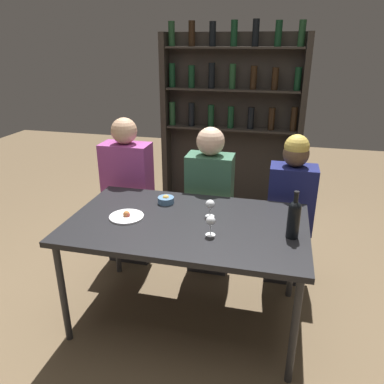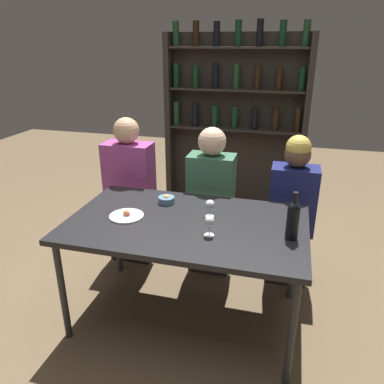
{
  "view_description": "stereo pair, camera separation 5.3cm",
  "coord_description": "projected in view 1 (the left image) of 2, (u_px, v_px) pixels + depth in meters",
  "views": [
    {
      "loc": [
        0.54,
        -2.1,
        1.84
      ],
      "look_at": [
        0.0,
        0.14,
        0.91
      ],
      "focal_mm": 35.0,
      "sensor_mm": 36.0,
      "label": 1
    },
    {
      "loc": [
        0.59,
        -2.09,
        1.84
      ],
      "look_at": [
        0.0,
        0.14,
        0.91
      ],
      "focal_mm": 35.0,
      "sensor_mm": 36.0,
      "label": 2
    }
  ],
  "objects": [
    {
      "name": "seated_person_right",
      "position": [
        290.0,
        213.0,
        2.92
      ],
      "size": [
        0.35,
        0.22,
        1.22
      ],
      "color": "#26262B",
      "rests_on": "ground_plane"
    },
    {
      "name": "snack_bowl",
      "position": [
        166.0,
        200.0,
        2.68
      ],
      "size": [
        0.12,
        0.12,
        0.06
      ],
      "color": "#4C7299",
      "rests_on": "dining_table"
    },
    {
      "name": "seated_person_left",
      "position": [
        129.0,
        196.0,
        3.21
      ],
      "size": [
        0.4,
        0.22,
        1.28
      ],
      "color": "#26262B",
      "rests_on": "ground_plane"
    },
    {
      "name": "dining_table",
      "position": [
        187.0,
        229.0,
        2.44
      ],
      "size": [
        1.54,
        0.93,
        0.76
      ],
      "color": "black",
      "rests_on": "ground_plane"
    },
    {
      "name": "wine_rack_wall",
      "position": [
        231.0,
        115.0,
        4.07
      ],
      "size": [
        1.54,
        0.21,
        2.04
      ],
      "color": "#28231E",
      "rests_on": "ground_plane"
    },
    {
      "name": "ground_plane",
      "position": [
        187.0,
        315.0,
        2.71
      ],
      "size": [
        10.0,
        10.0,
        0.0
      ],
      "primitive_type": "plane",
      "color": "brown"
    },
    {
      "name": "seated_person_center",
      "position": [
        209.0,
        205.0,
        3.06
      ],
      "size": [
        0.37,
        0.22,
        1.24
      ],
      "color": "#26262B",
      "rests_on": "ground_plane"
    },
    {
      "name": "food_plate_0",
      "position": [
        127.0,
        216.0,
        2.47
      ],
      "size": [
        0.23,
        0.23,
        0.05
      ],
      "color": "white",
      "rests_on": "dining_table"
    },
    {
      "name": "wine_glass_0",
      "position": [
        210.0,
        205.0,
        2.46
      ],
      "size": [
        0.06,
        0.06,
        0.12
      ],
      "color": "silver",
      "rests_on": "dining_table"
    },
    {
      "name": "wine_glass_1",
      "position": [
        211.0,
        222.0,
        2.22
      ],
      "size": [
        0.06,
        0.06,
        0.13
      ],
      "color": "silver",
      "rests_on": "dining_table"
    },
    {
      "name": "wine_bottle",
      "position": [
        294.0,
        218.0,
        2.18
      ],
      "size": [
        0.07,
        0.07,
        0.29
      ],
      "color": "black",
      "rests_on": "dining_table"
    }
  ]
}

